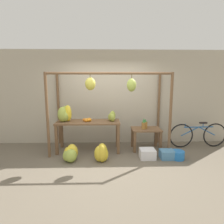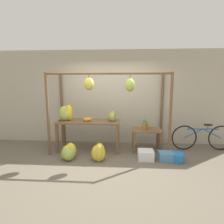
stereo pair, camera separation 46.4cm
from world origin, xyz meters
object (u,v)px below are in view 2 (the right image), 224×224
at_px(blue_bucket, 177,157).
at_px(parked_bicycle, 203,137).
at_px(fruit_crate_purple, 166,156).
at_px(banana_pile_ground_right, 99,153).
at_px(papaya_pile, 112,117).
at_px(pineapple_cluster, 145,125).
at_px(banana_pile_on_table, 66,114).
at_px(orange_pile, 88,119).
at_px(fruit_crate_white, 146,155).
at_px(banana_pile_ground_left, 68,152).

distance_m(blue_bucket, parked_bicycle, 1.26).
xyz_separation_m(parked_bicycle, fruit_crate_purple, (-1.15, -0.80, -0.26)).
xyz_separation_m(banana_pile_ground_right, papaya_pile, (0.26, 0.73, 0.74)).
distance_m(pineapple_cluster, parked_bicycle, 1.64).
bearing_deg(pineapple_cluster, fruit_crate_purple, -56.02).
height_order(banana_pile_on_table, orange_pile, banana_pile_on_table).
height_order(pineapple_cluster, fruit_crate_white, pineapple_cluster).
distance_m(blue_bucket, papaya_pile, 1.91).
distance_m(papaya_pile, fruit_crate_purple, 1.69).
distance_m(pineapple_cluster, fruit_crate_purple, 1.00).
distance_m(blue_bucket, fruit_crate_purple, 0.26).
xyz_separation_m(banana_pile_ground_right, parked_bicycle, (2.75, 0.90, 0.16)).
distance_m(banana_pile_on_table, parked_bicycle, 3.82).
height_order(orange_pile, fruit_crate_purple, orange_pile).
height_order(banana_pile_on_table, pineapple_cluster, banana_pile_on_table).
bearing_deg(orange_pile, papaya_pile, 4.14).
relative_size(banana_pile_ground_left, papaya_pile, 1.46).
xyz_separation_m(fruit_crate_white, blue_bucket, (0.73, -0.07, -0.01)).
height_order(banana_pile_ground_left, banana_pile_ground_right, banana_pile_ground_right).
relative_size(orange_pile, fruit_crate_white, 0.66).
relative_size(banana_pile_on_table, banana_pile_ground_right, 1.04).
height_order(parked_bicycle, papaya_pile, papaya_pile).
xyz_separation_m(orange_pile, banana_pile_ground_left, (-0.36, -0.65, -0.69)).
bearing_deg(parked_bicycle, banana_pile_ground_left, -166.05).
height_order(banana_pile_ground_right, parked_bicycle, parked_bicycle).
distance_m(banana_pile_ground_left, parked_bicycle, 3.62).
relative_size(parked_bicycle, fruit_crate_purple, 5.07).
xyz_separation_m(orange_pile, pineapple_cluster, (1.55, 0.07, -0.15)).
relative_size(blue_bucket, fruit_crate_purple, 0.96).
distance_m(pineapple_cluster, fruit_crate_white, 0.87).
relative_size(fruit_crate_white, parked_bicycle, 0.22).
distance_m(fruit_crate_white, fruit_crate_purple, 0.48).
height_order(fruit_crate_white, blue_bucket, fruit_crate_white).
distance_m(orange_pile, banana_pile_ground_left, 1.02).
height_order(parked_bicycle, fruit_crate_purple, parked_bicycle).
height_order(blue_bucket, parked_bicycle, parked_bicycle).
relative_size(fruit_crate_white, papaya_pile, 1.07).
bearing_deg(papaya_pile, banana_pile_ground_left, -145.47).
height_order(banana_pile_on_table, papaya_pile, banana_pile_on_table).
bearing_deg(orange_pile, fruit_crate_purple, -16.24).
height_order(banana_pile_ground_left, papaya_pile, papaya_pile).
bearing_deg(parked_bicycle, papaya_pile, -176.08).
xyz_separation_m(banana_pile_ground_left, papaya_pile, (1.02, 0.70, 0.77)).
bearing_deg(papaya_pile, pineapple_cluster, 1.72).
bearing_deg(banana_pile_ground_left, banana_pile_ground_right, -2.52).
bearing_deg(orange_pile, blue_bucket, -15.36).
height_order(banana_pile_on_table, fruit_crate_white, banana_pile_on_table).
height_order(banana_pile_on_table, banana_pile_ground_right, banana_pile_on_table).
bearing_deg(banana_pile_ground_left, pineapple_cluster, 20.83).
relative_size(banana_pile_on_table, pineapple_cluster, 1.43).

